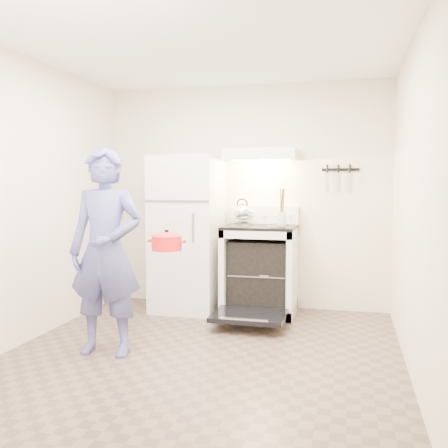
{
  "coord_description": "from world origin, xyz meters",
  "views": [
    {
      "loc": [
        1.15,
        -3.77,
        1.4
      ],
      "look_at": [
        -0.05,
        1.0,
        1.0
      ],
      "focal_mm": 40.0,
      "sensor_mm": 36.0,
      "label": 1
    }
  ],
  "objects_px": {
    "refrigerator": "(187,233)",
    "dutch_oven": "(167,243)",
    "stove_body": "(260,271)",
    "tea_kettle": "(242,211)",
    "person": "(106,252)"
  },
  "relations": [
    {
      "from": "refrigerator",
      "to": "dutch_oven",
      "type": "bearing_deg",
      "value": -80.32
    },
    {
      "from": "stove_body",
      "to": "tea_kettle",
      "type": "distance_m",
      "value": 0.69
    },
    {
      "from": "refrigerator",
      "to": "tea_kettle",
      "type": "relative_size",
      "value": 6.0
    },
    {
      "from": "refrigerator",
      "to": "person",
      "type": "height_order",
      "value": "refrigerator"
    },
    {
      "from": "stove_body",
      "to": "dutch_oven",
      "type": "bearing_deg",
      "value": -116.78
    },
    {
      "from": "stove_body",
      "to": "refrigerator",
      "type": "bearing_deg",
      "value": -178.23
    },
    {
      "from": "tea_kettle",
      "to": "person",
      "type": "relative_size",
      "value": 0.17
    },
    {
      "from": "stove_body",
      "to": "dutch_oven",
      "type": "relative_size",
      "value": 2.77
    },
    {
      "from": "refrigerator",
      "to": "dutch_oven",
      "type": "distance_m",
      "value": 1.2
    },
    {
      "from": "refrigerator",
      "to": "stove_body",
      "type": "distance_m",
      "value": 0.9
    },
    {
      "from": "person",
      "to": "dutch_oven",
      "type": "relative_size",
      "value": 5.09
    },
    {
      "from": "refrigerator",
      "to": "person",
      "type": "distance_m",
      "value": 1.55
    },
    {
      "from": "tea_kettle",
      "to": "person",
      "type": "height_order",
      "value": "person"
    },
    {
      "from": "refrigerator",
      "to": "dutch_oven",
      "type": "height_order",
      "value": "refrigerator"
    },
    {
      "from": "stove_body",
      "to": "person",
      "type": "xyz_separation_m",
      "value": [
        -1.0,
        -1.57,
        0.38
      ]
    }
  ]
}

